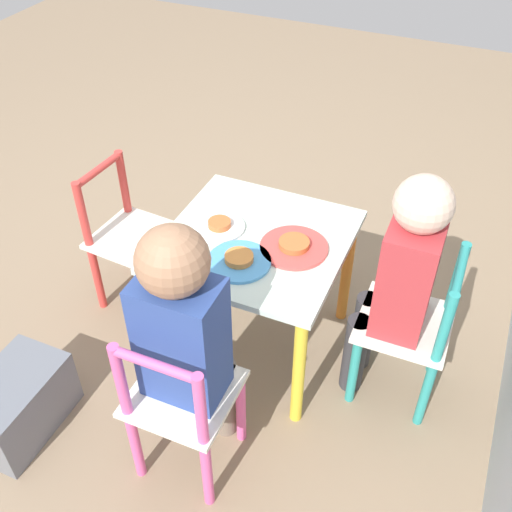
# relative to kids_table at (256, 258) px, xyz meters

# --- Properties ---
(ground_plane) EXTENTS (6.00, 6.00, 0.00)m
(ground_plane) POSITION_rel_kids_table_xyz_m (0.00, 0.00, -0.38)
(ground_plane) COLOR #8C755B
(kids_table) EXTENTS (0.53, 0.53, 0.45)m
(kids_table) POSITION_rel_kids_table_xyz_m (0.00, 0.00, 0.00)
(kids_table) COLOR silver
(kids_table) RESTS_ON ground_plane
(chair_teal) EXTENTS (0.26, 0.26, 0.53)m
(chair_teal) POSITION_rel_kids_table_xyz_m (-0.01, 0.49, -0.11)
(chair_teal) COLOR silver
(chair_teal) RESTS_ON ground_plane
(chair_pink) EXTENTS (0.26, 0.26, 0.53)m
(chair_pink) POSITION_rel_kids_table_xyz_m (0.49, 0.00, -0.11)
(chair_pink) COLOR silver
(chair_pink) RESTS_ON ground_plane
(chair_red) EXTENTS (0.28, 0.28, 0.53)m
(chair_red) POSITION_rel_kids_table_xyz_m (-0.04, -0.49, -0.11)
(chair_red) COLOR silver
(chair_red) RESTS_ON ground_plane
(child_back) EXTENTS (0.20, 0.21, 0.77)m
(child_back) POSITION_rel_kids_table_xyz_m (-0.01, 0.43, 0.08)
(child_back) COLOR #38383D
(child_back) RESTS_ON ground_plane
(child_right) EXTENTS (0.22, 0.20, 0.80)m
(child_right) POSITION_rel_kids_table_xyz_m (0.43, 0.00, 0.10)
(child_right) COLOR #7A6B5B
(child_right) RESTS_ON ground_plane
(plate_back) EXTENTS (0.20, 0.20, 0.03)m
(plate_back) POSITION_rel_kids_table_xyz_m (0.00, 0.12, 0.08)
(plate_back) COLOR #E54C47
(plate_back) RESTS_ON kids_table
(plate_right) EXTENTS (0.18, 0.18, 0.03)m
(plate_right) POSITION_rel_kids_table_xyz_m (0.12, 0.00, 0.08)
(plate_right) COLOR #4C9EE0
(plate_right) RESTS_ON kids_table
(plate_front) EXTENTS (0.15, 0.15, 0.03)m
(plate_front) POSITION_rel_kids_table_xyz_m (-0.00, -0.12, 0.08)
(plate_front) COLOR white
(plate_front) RESTS_ON kids_table
(storage_bin) EXTENTS (0.31, 0.19, 0.20)m
(storage_bin) POSITION_rel_kids_table_xyz_m (0.58, -0.50, -0.28)
(storage_bin) COLOR slate
(storage_bin) RESTS_ON ground_plane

